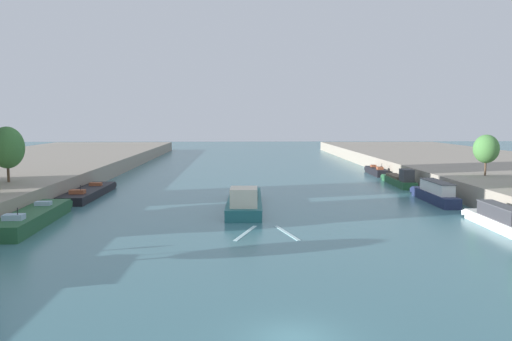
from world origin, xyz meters
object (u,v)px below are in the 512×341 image
Objects in this scene: tree_left_distant at (7,148)px; moored_boat_left_second at (89,192)px; moored_boat_right_gap_after at (435,193)px; barge_midriver at (245,201)px; moored_boat_right_midway at (376,171)px; tree_right_distant at (486,149)px; moored_boat_right_second at (399,180)px; moored_boat_right_near at (498,219)px; moored_boat_left_near at (33,218)px.

moored_boat_left_second is at bearing 34.23° from tree_left_distant.
tree_left_distant reaches higher than moored_boat_right_gap_after.
barge_midriver reaches higher than moored_boat_right_midway.
tree_right_distant is at bearing 32.39° from moored_boat_right_gap_after.
moored_boat_right_midway is (43.75, 24.30, 0.10)m from moored_boat_left_second.
barge_midriver is 28.60m from tree_left_distant.
barge_midriver reaches higher than moored_boat_right_second.
moored_boat_right_midway reaches higher than moored_boat_right_near.
barge_midriver reaches higher than moored_boat_right_near.
moored_boat_right_gap_after is (42.79, -5.87, 0.55)m from moored_boat_left_second.
moored_boat_left_near reaches higher than moored_boat_right_midway.
moored_boat_left_near is 2.43× the size of tree_left_distant.
tree_left_distant is at bearing 162.86° from moored_boat_right_near.
tree_right_distant reaches higher than moored_boat_right_second.
barge_midriver is at bearing 154.37° from moored_boat_right_near.
moored_boat_right_near is 1.04× the size of moored_boat_right_midway.
moored_boat_right_second reaches higher than moored_boat_left_near.
moored_boat_right_second is (0.59, 15.54, -0.26)m from moored_boat_right_gap_after.
moored_boat_right_gap_after is 2.26× the size of tree_right_distant.
moored_boat_right_second is at bearing -91.46° from moored_boat_right_midway.
tree_right_distant is (51.51, -0.33, 5.51)m from moored_boat_left_second.
tree_left_distant is at bearing -145.77° from moored_boat_left_second.
moored_boat_right_gap_after reaches higher than moored_boat_left_second.
tree_right_distant reaches higher than barge_midriver.
barge_midriver is at bearing -124.89° from moored_boat_right_midway.
tree_left_distant is (-51.11, -14.93, 5.78)m from moored_boat_right_second.
moored_boat_left_near is 1.44× the size of moored_boat_right_near.
barge_midriver reaches higher than moored_boat_left_near.
barge_midriver is at bearing -170.07° from moored_boat_right_gap_after.
moored_boat_left_second is 2.47× the size of tree_left_distant.
moored_boat_left_near is 2.96× the size of tree_right_distant.
barge_midriver is at bearing -163.20° from tree_right_distant.
moored_boat_right_near is 0.85× the size of moored_boat_right_second.
tree_left_distant is at bearing -163.71° from moored_boat_right_second.
tree_right_distant is at bearing -72.51° from moored_boat_right_midway.
barge_midriver is 3.30× the size of tree_right_distant.
moored_boat_left_near is at bearing -161.43° from tree_right_distant.
tree_left_distant is at bearing -175.25° from tree_right_distant.
barge_midriver is 2.71× the size of tree_left_distant.
moored_boat_left_near is at bearing -136.27° from moored_boat_right_midway.
moored_boat_right_second is 13.91m from tree_right_distant.
moored_boat_right_midway is 1.62× the size of tree_left_distant.
moored_boat_right_near is 2.05× the size of tree_right_distant.
moored_boat_right_gap_after is at bearing -0.69° from tree_left_distant.
tree_right_distant reaches higher than moored_boat_left_second.
barge_midriver is 1.10× the size of moored_boat_left_second.
moored_boat_right_midway is 59.66m from tree_left_distant.
moored_boat_left_near is 44.52m from moored_boat_right_gap_after.
moored_boat_left_second is at bearing 172.19° from moored_boat_right_gap_after.
moored_boat_right_gap_after is at bearing 90.03° from moored_boat_right_near.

